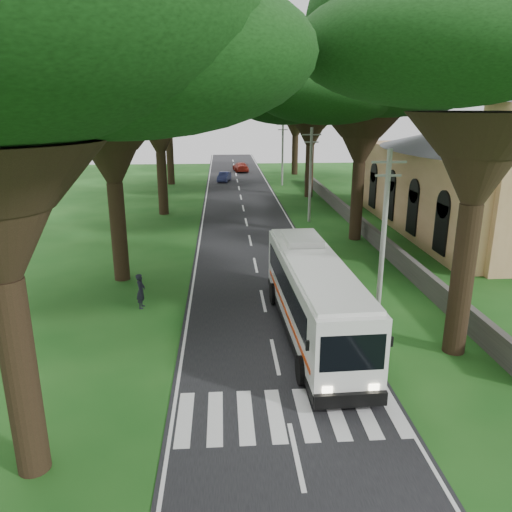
{
  "coord_description": "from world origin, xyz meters",
  "views": [
    {
      "loc": [
        -2.02,
        -16.19,
        9.96
      ],
      "look_at": [
        -0.31,
        8.93,
        2.2
      ],
      "focal_mm": 35.0,
      "sensor_mm": 36.0,
      "label": 1
    }
  ],
  "objects": [
    {
      "name": "tree_r_mida",
      "position": [
        8.0,
        20.0,
        11.71
      ],
      "size": [
        14.67,
        14.67,
        14.94
      ],
      "color": "black",
      "rests_on": "ground"
    },
    {
      "name": "tree_l_far",
      "position": [
        -8.5,
        48.0,
        12.49
      ],
      "size": [
        15.74,
        15.74,
        15.93
      ],
      "color": "black",
      "rests_on": "ground"
    },
    {
      "name": "property_wall",
      "position": [
        9.0,
        24.0,
        0.6
      ],
      "size": [
        0.35,
        50.0,
        1.2
      ],
      "primitive_type": "cube",
      "color": "#383533",
      "rests_on": "ground"
    },
    {
      "name": "road",
      "position": [
        0.0,
        25.0,
        0.01
      ],
      "size": [
        8.0,
        120.0,
        0.04
      ],
      "primitive_type": "cube",
      "color": "black",
      "rests_on": "ground"
    },
    {
      "name": "distant_car_b",
      "position": [
        -1.74,
        49.65,
        0.64
      ],
      "size": [
        1.97,
        3.87,
        1.22
      ],
      "primitive_type": "imported",
      "rotation": [
        0.0,
        0.0,
        -0.19
      ],
      "color": "navy",
      "rests_on": "road"
    },
    {
      "name": "tree_l_midb",
      "position": [
        -7.5,
        30.0,
        11.42
      ],
      "size": [
        14.01,
        14.01,
        14.52
      ],
      "color": "black",
      "rests_on": "ground"
    },
    {
      "name": "pedestrian",
      "position": [
        -6.21,
        7.58,
        0.9
      ],
      "size": [
        0.49,
        0.69,
        1.8
      ],
      "primitive_type": "imported",
      "rotation": [
        0.0,
        0.0,
        1.48
      ],
      "color": "black",
      "rests_on": "ground"
    },
    {
      "name": "crosswalk",
      "position": [
        0.0,
        -2.0,
        0.0
      ],
      "size": [
        8.0,
        3.0,
        0.01
      ],
      "primitive_type": "cube",
      "color": "silver",
      "rests_on": "ground"
    },
    {
      "name": "tree_r_near",
      "position": [
        7.5,
        2.0,
        12.65
      ],
      "size": [
        13.16,
        13.16,
        15.64
      ],
      "color": "black",
      "rests_on": "ground"
    },
    {
      "name": "pole_mid",
      "position": [
        5.5,
        26.0,
        4.18
      ],
      "size": [
        1.6,
        0.24,
        8.0
      ],
      "color": "gray",
      "rests_on": "ground"
    },
    {
      "name": "distant_car_c",
      "position": [
        0.8,
        59.3,
        0.72
      ],
      "size": [
        2.49,
        4.95,
        1.38
      ],
      "primitive_type": "imported",
      "rotation": [
        0.0,
        0.0,
        3.26
      ],
      "color": "maroon",
      "rests_on": "road"
    },
    {
      "name": "church",
      "position": [
        17.86,
        21.55,
        4.91
      ],
      "size": [
        14.0,
        24.0,
        11.6
      ],
      "color": "tan",
      "rests_on": "ground"
    },
    {
      "name": "tree_l_mida",
      "position": [
        -8.0,
        12.0,
        11.51
      ],
      "size": [
        14.52,
        14.52,
        14.71
      ],
      "color": "black",
      "rests_on": "ground"
    },
    {
      "name": "ground",
      "position": [
        0.0,
        0.0,
        0.0
      ],
      "size": [
        140.0,
        140.0,
        0.0
      ],
      "primitive_type": "plane",
      "color": "#174814",
      "rests_on": "ground"
    },
    {
      "name": "pole_near",
      "position": [
        5.5,
        6.0,
        4.18
      ],
      "size": [
        1.6,
        0.24,
        8.0
      ],
      "color": "gray",
      "rests_on": "ground"
    },
    {
      "name": "tree_r_far",
      "position": [
        8.5,
        56.0,
        10.88
      ],
      "size": [
        15.35,
        15.35,
        14.22
      ],
      "color": "black",
      "rests_on": "ground"
    },
    {
      "name": "pole_far",
      "position": [
        5.5,
        46.0,
        4.18
      ],
      "size": [
        1.6,
        0.24,
        8.0
      ],
      "color": "gray",
      "rests_on": "ground"
    },
    {
      "name": "coach_bus",
      "position": [
        1.88,
        3.98,
        1.89
      ],
      "size": [
        3.1,
        11.96,
        3.5
      ],
      "rotation": [
        0.0,
        0.0,
        0.03
      ],
      "color": "white",
      "rests_on": "ground"
    },
    {
      "name": "tree_r_midb",
      "position": [
        7.5,
        38.0,
        11.05
      ],
      "size": [
        14.88,
        14.88,
        14.3
      ],
      "color": "black",
      "rests_on": "ground"
    }
  ]
}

